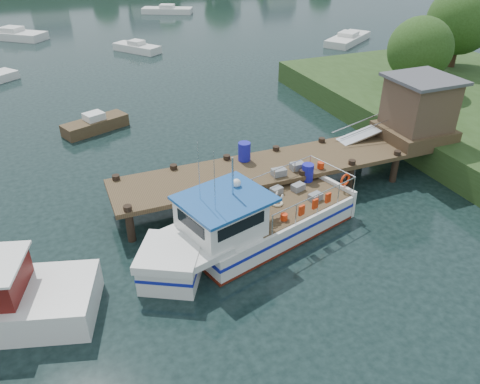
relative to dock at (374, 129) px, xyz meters
name	(u,v)px	position (x,y,z in m)	size (l,w,h in m)	color
ground_plane	(248,197)	(-6.51, -0.01, -2.24)	(160.00, 160.00, 0.00)	black
dock	(374,129)	(0.00, 0.00, 0.00)	(16.60, 3.00, 4.78)	#4A3823
lobster_boat	(247,226)	(-7.94, -3.22, -1.39)	(9.63, 4.98, 4.67)	silver
moored_rowboat	(95,124)	(-11.83, 10.41, -1.83)	(4.01, 2.64, 1.11)	#4A3823
moored_far	(167,10)	(2.13, 46.83, -1.84)	(6.73, 4.83, 1.09)	silver
moored_b	(137,47)	(-5.70, 28.21, -1.86)	(4.04, 4.76, 1.04)	silver
moored_c	(348,39)	(14.64, 23.78, -1.85)	(6.77, 5.63, 1.05)	silver
moored_d	(13,34)	(-16.49, 38.41, -1.80)	(6.98, 6.33, 1.20)	silver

